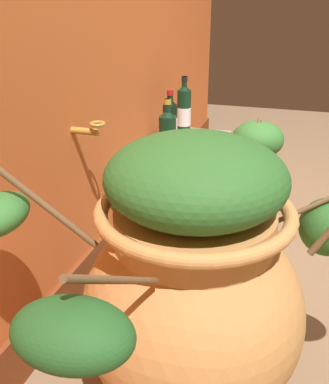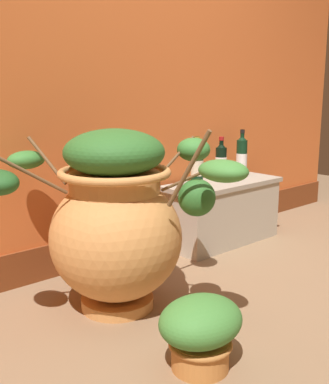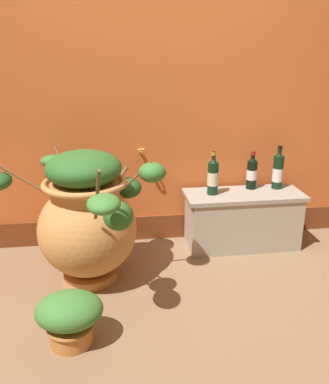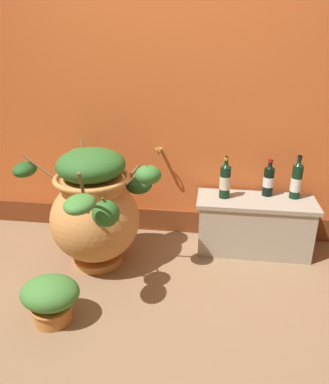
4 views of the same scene
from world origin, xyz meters
The scene contains 5 objects.
terracotta_urn centered at (-0.44, 0.56, 0.43)m, with size 1.05×1.12×0.86m.
stone_ledge centered at (0.67, 0.89, 0.22)m, with size 0.85×0.34×0.41m.
wine_bottle_left centered at (0.43, 0.90, 0.55)m, with size 0.08×0.08×0.31m.
wine_bottle_middle centered at (0.75, 0.99, 0.54)m, with size 0.08×0.08×0.28m.
wine_bottle_right centered at (0.94, 0.96, 0.55)m, with size 0.08×0.08×0.32m.
Camera 1 is at (-1.44, 0.33, 1.15)m, focal length 42.86 mm.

